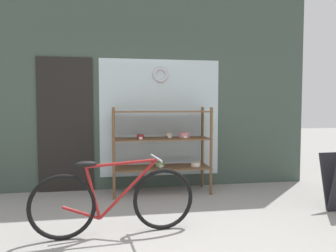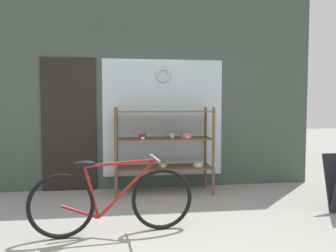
{
  "view_description": "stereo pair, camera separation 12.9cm",
  "coord_description": "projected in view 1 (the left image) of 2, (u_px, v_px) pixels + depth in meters",
  "views": [
    {
      "loc": [
        -0.57,
        -2.94,
        1.35
      ],
      "look_at": [
        0.08,
        0.91,
        1.11
      ],
      "focal_mm": 35.0,
      "sensor_mm": 36.0,
      "label": 1
    },
    {
      "loc": [
        -0.44,
        -2.96,
        1.35
      ],
      "look_at": [
        0.08,
        0.91,
        1.11
      ],
      "focal_mm": 35.0,
      "sensor_mm": 36.0,
      "label": 2
    }
  ],
  "objects": [
    {
      "name": "storefront_facade",
      "position": [
        146.0,
        80.0,
        5.33
      ],
      "size": [
        5.45,
        0.13,
        3.64
      ],
      "color": "#3D4C42",
      "rests_on": "ground_plane"
    },
    {
      "name": "display_case",
      "position": [
        163.0,
        142.0,
        5.03
      ],
      "size": [
        1.49,
        0.53,
        1.33
      ],
      "color": "brown",
      "rests_on": "ground_plane"
    },
    {
      "name": "bicycle",
      "position": [
        114.0,
        201.0,
        3.41
      ],
      "size": [
        1.71,
        0.46,
        0.8
      ],
      "rotation": [
        0.0,
        0.0,
        0.11
      ],
      "color": "black",
      "rests_on": "ground_plane"
    },
    {
      "name": "ground_plane",
      "position": [
        176.0,
        249.0,
        3.07
      ],
      "size": [
        30.0,
        30.0,
        0.0
      ],
      "primitive_type": "plane",
      "color": "gray"
    }
  ]
}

